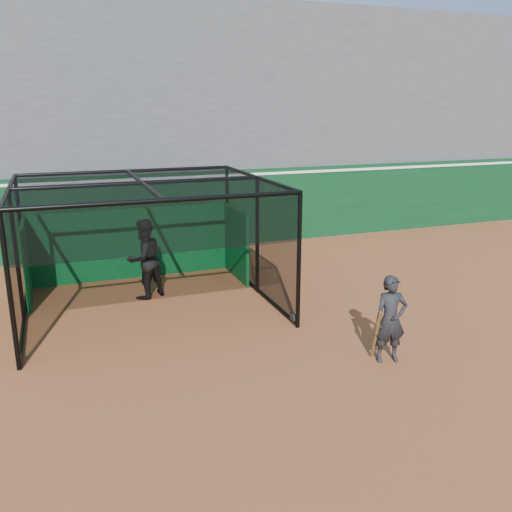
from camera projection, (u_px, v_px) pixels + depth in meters
name	position (u px, v px, depth m)	size (l,w,h in m)	color
ground	(244.00, 362.00, 9.92)	(120.00, 120.00, 0.00)	brown
outfield_wall	(156.00, 211.00, 17.24)	(50.00, 0.50, 2.50)	#093517
grandstand	(132.00, 107.00, 19.79)	(50.00, 7.85, 8.95)	#4C4C4F
batting_cage	(146.00, 246.00, 12.37)	(5.53, 4.94, 2.88)	black
batter	(144.00, 259.00, 13.02)	(0.94, 0.74, 1.94)	black
on_deck_player	(390.00, 320.00, 9.76)	(0.66, 0.50, 1.63)	black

